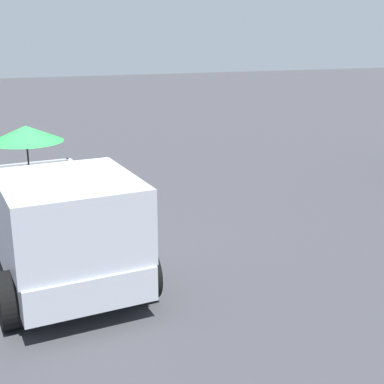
{
  "coord_description": "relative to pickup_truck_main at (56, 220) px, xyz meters",
  "views": [
    {
      "loc": [
        8.96,
        -0.79,
        3.91
      ],
      "look_at": [
        0.1,
        2.48,
        1.1
      ],
      "focal_mm": 51.15,
      "sensor_mm": 36.0,
      "label": 1
    }
  ],
  "objects": [
    {
      "name": "pickup_truck_main",
      "position": [
        0.0,
        0.0,
        0.0
      ],
      "size": [
        5.21,
        2.64,
        2.31
      ],
      "rotation": [
        0.0,
        0.0,
        0.1
      ],
      "color": "black",
      "rests_on": "ground"
    },
    {
      "name": "ground_plane",
      "position": [
        -0.44,
        -0.03,
        -0.97
      ],
      "size": [
        80.0,
        80.0,
        0.0
      ],
      "primitive_type": "plane",
      "color": "#38383D"
    }
  ]
}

